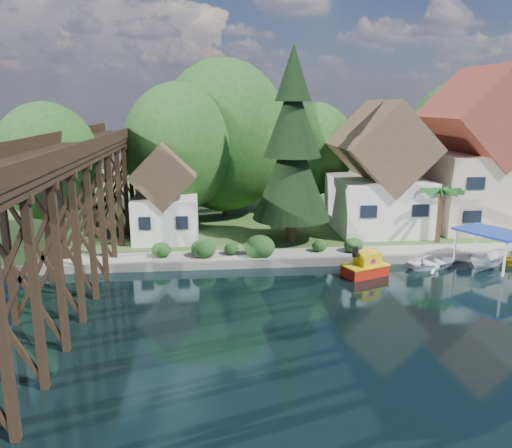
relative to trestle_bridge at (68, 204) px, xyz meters
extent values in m
plane|color=black|center=(16.00, -5.17, -5.35)|extent=(140.00, 140.00, 0.00)
cube|color=#344E1F|center=(16.00, 28.83, -5.10)|extent=(140.00, 52.00, 0.50)
cube|color=slate|center=(20.00, 2.83, -5.04)|extent=(60.00, 0.40, 0.62)
cube|color=gray|center=(22.00, 4.13, -4.82)|extent=(50.00, 2.60, 0.06)
cube|color=black|center=(0.00, -8.37, -1.35)|extent=(4.00, 0.36, 8.00)
cube|color=black|center=(0.00, -5.17, -1.35)|extent=(4.00, 0.36, 8.00)
cube|color=black|center=(0.00, -1.97, -1.35)|extent=(4.00, 0.36, 8.00)
cube|color=black|center=(0.00, 1.23, -1.35)|extent=(4.00, 0.36, 8.00)
cube|color=black|center=(0.00, 4.43, -1.35)|extent=(4.00, 0.36, 8.00)
cube|color=black|center=(0.00, 7.63, -1.35)|extent=(4.00, 0.36, 8.00)
cube|color=black|center=(0.00, 10.83, -1.35)|extent=(4.00, 0.36, 8.00)
cube|color=black|center=(0.00, 14.03, -1.35)|extent=(4.00, 0.36, 8.00)
cube|color=black|center=(0.00, 17.23, -1.35)|extent=(4.00, 0.36, 8.00)
cube|color=black|center=(0.00, 20.43, -1.35)|extent=(4.00, 0.36, 8.00)
cube|color=black|center=(-1.75, 0.83, 2.70)|extent=(0.35, 44.00, 0.35)
cube|color=black|center=(1.75, 0.83, 2.70)|extent=(0.35, 44.00, 0.35)
cube|color=black|center=(0.00, 0.83, 3.00)|extent=(4.00, 44.00, 0.30)
cube|color=black|center=(-2.00, 0.83, 3.55)|extent=(0.12, 44.00, 0.80)
cube|color=black|center=(2.00, 0.83, 3.55)|extent=(0.12, 44.00, 0.80)
cube|color=white|center=(23.00, 10.83, -2.60)|extent=(7.50, 8.00, 4.50)
cube|color=#4D3829|center=(23.00, 10.83, 2.35)|extent=(7.64, 8.64, 7.64)
cube|color=black|center=(20.90, 6.79, -2.37)|extent=(1.35, 0.08, 1.00)
cube|color=black|center=(25.10, 6.79, -2.37)|extent=(1.35, 0.08, 1.00)
cube|color=beige|center=(32.00, 11.33, -1.60)|extent=(8.50, 8.50, 6.50)
cube|color=maroon|center=(32.00, 11.33, 4.71)|extent=(8.65, 9.18, 8.65)
cube|color=black|center=(29.62, 7.04, -1.27)|extent=(1.53, 0.08, 1.00)
cube|color=white|center=(5.00, 9.33, -3.10)|extent=(5.00, 5.00, 3.50)
cube|color=#4D3829|center=(5.00, 9.33, 0.45)|extent=(5.09, 5.40, 5.09)
cube|color=black|center=(3.60, 6.79, -2.92)|extent=(0.90, 0.08, 1.00)
cube|color=black|center=(6.40, 6.79, -2.92)|extent=(0.90, 0.08, 1.00)
cylinder|color=#382314|center=(6.00, 13.83, -2.60)|extent=(0.50, 0.50, 4.50)
ellipsoid|color=#1A491A|center=(6.00, 13.83, 2.15)|extent=(4.40, 4.40, 5.06)
cylinder|color=#382314|center=(10.00, 17.83, -2.37)|extent=(0.50, 0.50, 4.95)
ellipsoid|color=#1A491A|center=(10.00, 17.83, 2.85)|extent=(5.00, 5.00, 5.75)
cylinder|color=#382314|center=(19.00, 18.83, -2.82)|extent=(0.50, 0.50, 4.05)
ellipsoid|color=#1A491A|center=(19.00, 18.83, 1.45)|extent=(4.00, 4.00, 4.60)
cylinder|color=#382314|center=(34.00, 18.83, -2.60)|extent=(0.50, 0.50, 4.50)
ellipsoid|color=#1A491A|center=(34.00, 18.83, 2.15)|extent=(4.60, 4.60, 5.29)
cylinder|color=#382314|center=(-4.00, 9.83, -2.82)|extent=(0.50, 0.50, 4.05)
ellipsoid|color=#1A491A|center=(-4.00, 9.83, 1.45)|extent=(4.00, 4.00, 4.60)
ellipsoid|color=#1C3F16|center=(8.00, 4.03, -4.08)|extent=(1.98, 1.98, 1.53)
ellipsoid|color=#1C3F16|center=(10.00, 4.33, -4.25)|extent=(1.54, 1.54, 1.19)
ellipsoid|color=#1C3F16|center=(12.00, 3.83, -4.00)|extent=(2.20, 2.20, 1.70)
ellipsoid|color=#1C3F16|center=(5.00, 4.23, -4.17)|extent=(1.76, 1.76, 1.36)
ellipsoid|color=#1C3F16|center=(16.50, 4.43, -4.25)|extent=(1.54, 1.54, 1.19)
ellipsoid|color=#1C3F16|center=(19.00, 4.13, -4.17)|extent=(1.76, 1.76, 1.36)
cylinder|color=#382314|center=(14.93, 7.78, -3.46)|extent=(0.83, 0.83, 2.78)
cone|color=black|center=(14.93, 7.78, 0.70)|extent=(6.11, 6.11, 7.40)
cone|color=black|center=(14.93, 7.78, 4.86)|extent=(4.44, 4.44, 6.01)
cone|color=black|center=(14.93, 7.78, 8.10)|extent=(2.78, 2.78, 4.16)
cylinder|color=#382314|center=(26.45, 6.24, -2.88)|extent=(0.39, 0.39, 3.95)
ellipsoid|color=#18481A|center=(26.45, 6.24, -0.72)|extent=(3.53, 3.53, 0.90)
cube|color=#B91B0C|center=(18.73, 0.46, -5.01)|extent=(3.25, 2.50, 0.77)
cube|color=yellow|center=(18.73, 0.46, -4.60)|extent=(3.38, 2.62, 0.10)
cube|color=yellow|center=(18.91, 0.53, -4.19)|extent=(1.86, 1.64, 0.96)
cylinder|color=black|center=(17.93, 0.14, -3.57)|extent=(0.42, 0.42, 0.67)
cylinder|color=#AF0D7B|center=(19.13, -0.03, -4.19)|extent=(0.35, 0.20, 0.35)
cylinder|color=#AF0D7B|center=(18.69, 1.08, -4.19)|extent=(0.35, 0.20, 0.35)
cylinder|color=#AF0D7B|center=(19.63, 0.81, -4.19)|extent=(0.20, 0.35, 0.35)
imported|color=white|center=(24.20, 1.81, -4.94)|extent=(4.58, 3.78, 0.82)
imported|color=white|center=(27.65, 0.90, -4.68)|extent=(3.66, 2.68, 1.33)
cube|color=navy|center=(27.65, 0.90, -2.68)|extent=(4.51, 5.12, 0.16)
cylinder|color=white|center=(27.90, 3.11, -3.88)|extent=(0.16, 0.16, 2.40)
cylinder|color=white|center=(27.39, -1.30, -3.88)|extent=(0.16, 0.16, 2.40)
cylinder|color=white|center=(25.75, 2.05, -3.88)|extent=(0.16, 0.16, 2.40)
camera|label=1|loc=(8.44, -30.33, 5.87)|focal=35.00mm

